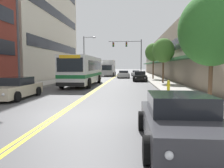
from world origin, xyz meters
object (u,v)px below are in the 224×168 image
at_px(car_beige_parked_left_mid, 86,75).
at_px(box_truck, 109,68).
at_px(car_black_parked_right_mid, 140,76).
at_px(street_lamp_left_far, 86,53).
at_px(car_champagne_parked_left_near, 15,89).
at_px(car_dark_grey_parked_right_foreground, 180,121).
at_px(street_lamp_left_near, 21,23).
at_px(street_tree_right_near, 212,29).
at_px(car_silver_moving_lead, 124,74).
at_px(fire_hydrant, 168,86).
at_px(street_tree_right_far, 153,52).
at_px(street_tree_right_mid, 163,51).
at_px(car_white_parked_right_far, 136,73).
at_px(city_bus, 84,69).
at_px(traffic_signal_mast, 130,50).

xyz_separation_m(car_beige_parked_left_mid, box_truck, (2.60, 12.27, 1.08)).
distance_m(car_black_parked_right_mid, box_truck, 17.79).
bearing_deg(street_lamp_left_far, car_beige_parked_left_mid, -78.51).
distance_m(car_champagne_parked_left_near, box_truck, 34.48).
height_order(car_dark_grey_parked_right_foreground, street_lamp_left_near, street_lamp_left_near).
bearing_deg(street_tree_right_near, car_silver_moving_lead, 101.33).
bearing_deg(car_dark_grey_parked_right_foreground, car_champagne_parked_left_near, 138.73).
bearing_deg(car_beige_parked_left_mid, street_tree_right_near, -63.70).
xyz_separation_m(car_black_parked_right_mid, fire_hydrant, (1.56, -14.36, -0.04)).
relative_size(car_beige_parked_left_mid, car_black_parked_right_mid, 0.92).
height_order(car_champagne_parked_left_near, fire_hydrant, car_champagne_parked_left_near).
distance_m(car_champagne_parked_left_near, street_tree_right_far, 23.65).
height_order(car_silver_moving_lead, street_tree_right_mid, street_tree_right_mid).
bearing_deg(car_black_parked_right_mid, fire_hydrant, -83.81).
height_order(car_silver_moving_lead, street_tree_right_near, street_tree_right_near).
distance_m(street_lamp_left_far, street_tree_right_far, 12.52).
distance_m(car_black_parked_right_mid, fire_hydrant, 14.45).
bearing_deg(fire_hydrant, car_beige_parked_left_mid, 118.56).
distance_m(street_lamp_left_far, fire_hydrant, 25.07).
bearing_deg(street_tree_right_far, street_lamp_left_near, -122.28).
bearing_deg(car_beige_parked_left_mid, car_black_parked_right_mid, -27.02).
relative_size(car_silver_moving_lead, box_truck, 0.62).
distance_m(car_white_parked_right_far, car_silver_moving_lead, 9.84).
distance_m(car_beige_parked_left_mid, car_black_parked_right_mid, 9.73).
height_order(car_black_parked_right_mid, street_lamp_left_far, street_lamp_left_far).
bearing_deg(city_bus, car_dark_grey_parked_right_foreground, -70.22).
distance_m(car_white_parked_right_far, box_truck, 6.17).
bearing_deg(car_champagne_parked_left_near, street_tree_right_near, -6.91).
bearing_deg(street_tree_right_far, box_truck, 121.02).
distance_m(car_silver_moving_lead, traffic_signal_mast, 6.85).
distance_m(car_black_parked_right_mid, street_lamp_left_far, 12.81).
xyz_separation_m(city_bus, car_champagne_parked_left_near, (-2.29, -10.29, -1.11)).
bearing_deg(street_tree_right_far, street_lamp_left_far, 157.11).
distance_m(car_beige_parked_left_mid, street_tree_right_near, 26.44).
xyz_separation_m(car_dark_grey_parked_right_foreground, street_lamp_left_near, (-9.42, 9.98, 4.62)).
xyz_separation_m(car_black_parked_right_mid, street_lamp_left_near, (-9.44, -15.37, 4.60)).
relative_size(street_tree_right_near, street_tree_right_far, 1.06).
bearing_deg(city_bus, street_tree_right_far, 50.15).
height_order(car_beige_parked_left_mid, car_silver_moving_lead, car_beige_parked_left_mid).
bearing_deg(street_lamp_left_near, street_lamp_left_far, 89.83).
bearing_deg(traffic_signal_mast, car_silver_moving_lead, -103.71).
distance_m(box_truck, street_tree_right_far, 16.17).
bearing_deg(car_champagne_parked_left_near, car_black_parked_right_mid, 63.59).
bearing_deg(car_black_parked_right_mid, car_champagne_parked_left_near, -116.41).
relative_size(car_champagne_parked_left_near, street_lamp_left_far, 0.65).
bearing_deg(car_champagne_parked_left_near, traffic_signal_mast, 76.42).
xyz_separation_m(car_beige_parked_left_mid, fire_hydrant, (10.22, -18.78, -0.03)).
xyz_separation_m(box_truck, fire_hydrant, (7.62, -31.05, -1.11)).
bearing_deg(street_lamp_left_near, car_white_parked_right_far, 74.28).
height_order(traffic_signal_mast, street_lamp_left_near, street_lamp_left_near).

